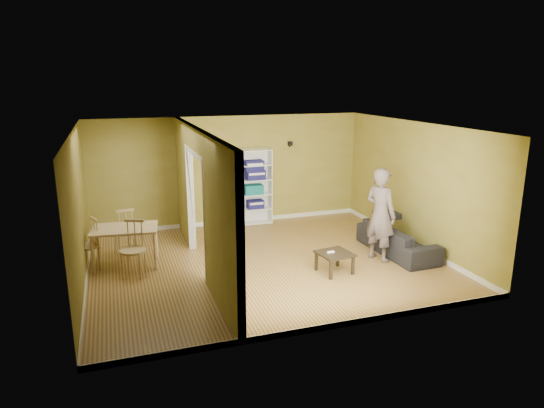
{
  "coord_description": "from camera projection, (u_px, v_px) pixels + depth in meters",
  "views": [
    {
      "loc": [
        -2.65,
        -8.35,
        3.45
      ],
      "look_at": [
        0.2,
        0.2,
        1.1
      ],
      "focal_mm": 32.0,
      "sensor_mm": 36.0,
      "label": 1
    }
  ],
  "objects": [
    {
      "name": "paper_box_navy_a",
      "position": [
        255.0,
        204.0,
        11.74
      ],
      "size": [
        0.39,
        0.25,
        0.2
      ],
      "primitive_type": "cube",
      "color": "navy",
      "rests_on": "bookshelf"
    },
    {
      "name": "dining_table",
      "position": [
        125.0,
        232.0,
        9.05
      ],
      "size": [
        1.19,
        0.79,
        0.74
      ],
      "rotation": [
        0.0,
        0.0,
        -0.12
      ],
      "color": "tan",
      "rests_on": "ground"
    },
    {
      "name": "paper_box_teal",
      "position": [
        253.0,
        189.0,
        11.63
      ],
      "size": [
        0.45,
        0.29,
        0.23
      ],
      "primitive_type": "cube",
      "color": "teal",
      "rests_on": "bookshelf"
    },
    {
      "name": "wall_speaker",
      "position": [
        290.0,
        144.0,
        11.79
      ],
      "size": [
        0.1,
        0.1,
        0.1
      ],
      "primitive_type": "cube",
      "color": "black",
      "rests_on": "room_shell"
    },
    {
      "name": "chair_left",
      "position": [
        87.0,
        245.0,
        8.89
      ],
      "size": [
        0.58,
        0.58,
        0.97
      ],
      "primitive_type": null,
      "rotation": [
        0.0,
        0.0,
        -1.17
      ],
      "color": "tan",
      "rests_on": "ground"
    },
    {
      "name": "game_controller",
      "position": [
        331.0,
        252.0,
        8.77
      ],
      "size": [
        0.14,
        0.04,
        0.03
      ],
      "primitive_type": "cube",
      "color": "white",
      "rests_on": "coffee_table"
    },
    {
      "name": "paper_box_navy_b",
      "position": [
        255.0,
        175.0,
        11.55
      ],
      "size": [
        0.45,
        0.29,
        0.23
      ],
      "primitive_type": "cube",
      "color": "navy",
      "rests_on": "bookshelf"
    },
    {
      "name": "chair_far",
      "position": [
        125.0,
        231.0,
        9.68
      ],
      "size": [
        0.53,
        0.53,
        0.98
      ],
      "primitive_type": null,
      "rotation": [
        0.0,
        0.0,
        3.35
      ],
      "color": "tan",
      "rests_on": "ground"
    },
    {
      "name": "coffee_table",
      "position": [
        335.0,
        256.0,
        8.79
      ],
      "size": [
        0.57,
        0.57,
        0.38
      ],
      "rotation": [
        0.0,
        0.0,
        0.15
      ],
      "color": "#36291A",
      "rests_on": "ground"
    },
    {
      "name": "paper_box_navy_c",
      "position": [
        254.0,
        165.0,
        11.49
      ],
      "size": [
        0.45,
        0.29,
        0.23
      ],
      "primitive_type": "cube",
      "color": "#0D1148",
      "rests_on": "bookshelf"
    },
    {
      "name": "bookshelf",
      "position": [
        255.0,
        187.0,
        11.67
      ],
      "size": [
        0.77,
        0.34,
        1.82
      ],
      "color": "white",
      "rests_on": "ground"
    },
    {
      "name": "partition",
      "position": [
        201.0,
        202.0,
        8.65
      ],
      "size": [
        0.22,
        5.5,
        2.6
      ],
      "primitive_type": null,
      "color": "#9C9641",
      "rests_on": "ground"
    },
    {
      "name": "chair_near",
      "position": [
        133.0,
        249.0,
        8.61
      ],
      "size": [
        0.6,
        0.6,
        1.01
      ],
      "primitive_type": null,
      "rotation": [
        0.0,
        0.0,
        -0.37
      ],
      "color": "tan",
      "rests_on": "ground"
    },
    {
      "name": "room_shell",
      "position": [
        265.0,
        197.0,
        9.02
      ],
      "size": [
        6.5,
        6.5,
        6.5
      ],
      "color": "#B58C48",
      "rests_on": "ground"
    },
    {
      "name": "person",
      "position": [
        381.0,
        207.0,
        9.23
      ],
      "size": [
        0.95,
        0.85,
        2.14
      ],
      "primitive_type": "imported",
      "rotation": [
        0.0,
        0.0,
        1.94
      ],
      "color": "slate",
      "rests_on": "ground"
    },
    {
      "name": "sofa",
      "position": [
        398.0,
        235.0,
        9.77
      ],
      "size": [
        2.0,
        0.91,
        0.75
      ],
      "primitive_type": "imported",
      "rotation": [
        0.0,
        0.0,
        1.6
      ],
      "color": "black",
      "rests_on": "ground"
    }
  ]
}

